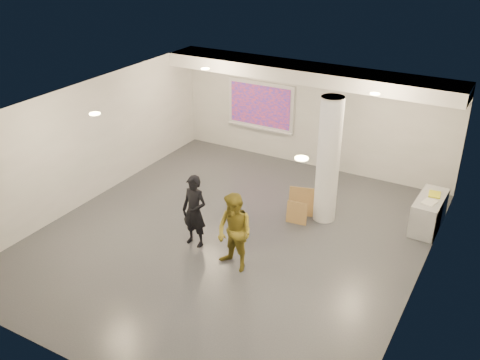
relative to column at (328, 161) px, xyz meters
The scene contains 20 objects.
floor 2.78m from the column, 129.81° to the right, with size 8.00×9.00×0.01m, color #393B41.
ceiling 2.78m from the column, 129.81° to the right, with size 8.00×9.00×0.01m, color white.
wall_back 3.09m from the column, 119.05° to the left, with size 8.00×0.01×3.00m, color beige.
wall_front 6.48m from the column, 103.39° to the right, with size 8.00×0.01×3.00m, color beige.
wall_left 5.79m from the column, 161.88° to the right, with size 0.01×9.00×3.00m, color beige.
wall_right 3.08m from the column, 35.75° to the right, with size 0.01×9.00×3.00m, color beige.
soffit_band 2.94m from the column, 124.90° to the left, with size 8.00×1.10×0.36m, color white.
downlight_nw 4.05m from the column, 169.29° to the left, with size 0.22×0.22×0.02m, color #FAEC95.
downlight_ne 1.78m from the column, 45.00° to the left, with size 0.22×0.22×0.02m, color #FAEC95.
downlight_sw 5.17m from the column, 138.27° to the right, with size 0.22×0.22×0.02m, color #FAEC95.
downlight_se 3.68m from the column, 78.02° to the right, with size 0.22×0.22×0.02m, color #FAEC95.
column is the anchor object (origin of this frame).
projection_screen 4.08m from the column, 139.44° to the left, with size 2.10×0.13×1.42m.
credenza 2.60m from the column, 19.21° to the left, with size 0.55×1.33×0.78m, color #9FA2A5.
papers_stack 2.40m from the column, 13.00° to the left, with size 0.27×0.34×0.02m, color white.
postit_pad 2.54m from the column, 22.55° to the left, with size 0.25×0.34×0.03m, color yellow.
cardboard_back 1.28m from the column, behind, with size 0.63×0.06×0.69m, color olive.
cardboard_front 1.42m from the column, 132.55° to the right, with size 0.49×0.05×0.53m, color olive.
woman 3.24m from the column, 130.18° to the right, with size 0.59×0.39×1.63m, color black.
man 2.98m from the column, 107.10° to the right, with size 0.81×0.63×1.66m, color olive.
Camera 1 is at (5.18, -8.78, 6.43)m, focal length 40.00 mm.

